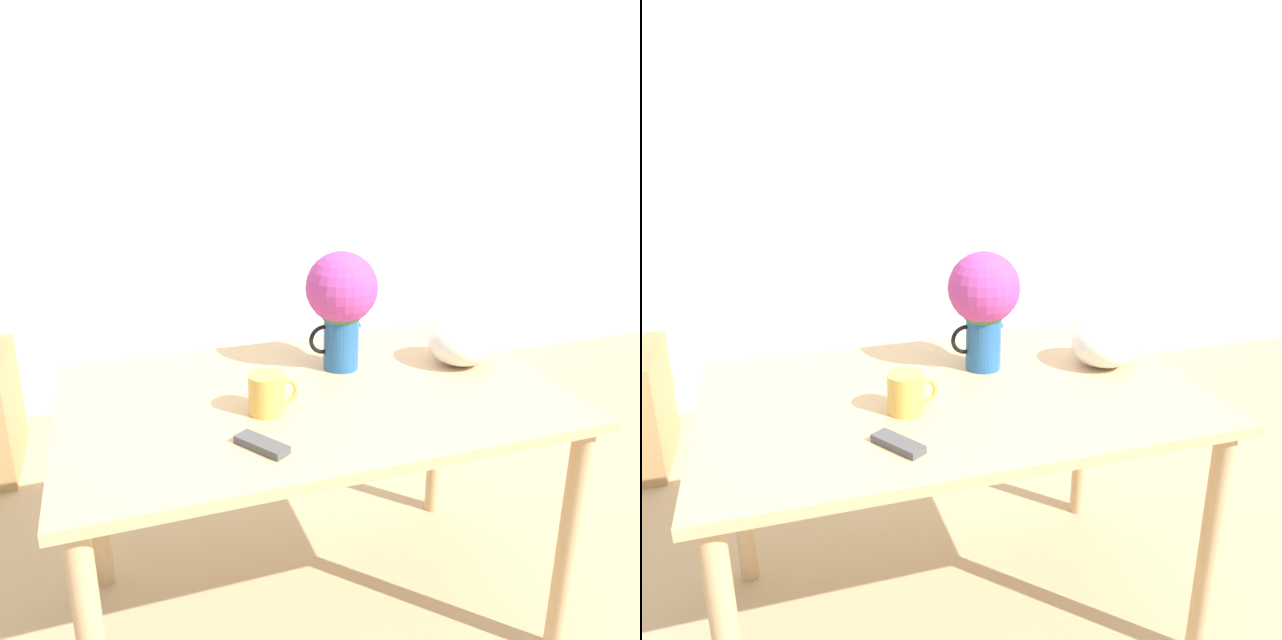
# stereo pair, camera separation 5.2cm
# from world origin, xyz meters

# --- Properties ---
(wall_back) EXTENTS (8.00, 0.05, 2.60)m
(wall_back) POSITION_xyz_m (0.00, 2.09, 1.30)
(wall_back) COLOR silver
(wall_back) RESTS_ON ground_plane
(table) EXTENTS (1.41, 0.88, 0.80)m
(table) POSITION_xyz_m (-0.11, 0.24, 0.69)
(table) COLOR tan
(table) RESTS_ON ground_plane
(flower_vase) EXTENTS (0.22, 0.22, 0.37)m
(flower_vase) POSITION_xyz_m (0.03, 0.38, 1.03)
(flower_vase) COLOR #235B9E
(flower_vase) RESTS_ON table
(coffee_mug) EXTENTS (0.14, 0.10, 0.11)m
(coffee_mug) POSITION_xyz_m (-0.27, 0.16, 0.85)
(coffee_mug) COLOR gold
(coffee_mug) RESTS_ON table
(white_bowl) EXTENTS (0.21, 0.21, 0.15)m
(white_bowl) POSITION_xyz_m (0.40, 0.29, 0.87)
(white_bowl) COLOR silver
(white_bowl) RESTS_ON table
(remote_control) EXTENTS (0.12, 0.15, 0.02)m
(remote_control) POSITION_xyz_m (-0.33, -0.02, 0.81)
(remote_control) COLOR #4C4C51
(remote_control) RESTS_ON table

